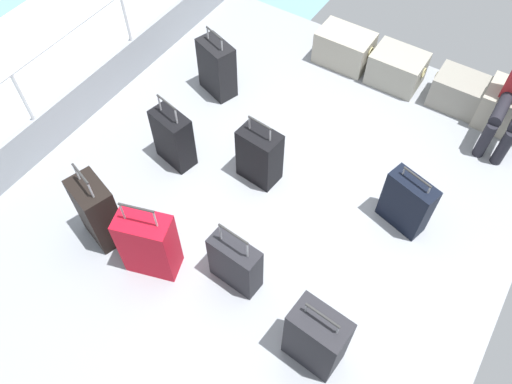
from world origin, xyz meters
TOP-DOWN VIEW (x-y plane):
  - ground_plane at (0.00, 0.00)m, footprint 4.40×5.20m
  - gunwale_port at (-2.17, 0.00)m, footprint 0.06×5.20m
  - railing_port at (-2.17, 0.00)m, footprint 0.04×4.20m
  - sea_wake at (-3.60, 0.00)m, footprint 12.00×12.00m
  - cargo_crate_0 at (-0.30, 2.12)m, footprint 0.64×0.40m
  - cargo_crate_1 at (0.34, 2.13)m, footprint 0.60×0.42m
  - cargo_crate_2 at (1.07, 2.16)m, footprint 0.62×0.39m
  - cargo_crate_3 at (1.58, 2.16)m, footprint 0.62×0.47m
  - suitcase_0 at (-1.23, 0.95)m, footprint 0.46×0.35m
  - suitcase_1 at (-0.21, 0.19)m, footprint 0.40×0.28m
  - suitcase_2 at (1.07, -1.06)m, footprint 0.44×0.29m
  - suitcase_3 at (-0.44, -1.11)m, footprint 0.49×0.36m
  - suitcase_4 at (0.22, -0.85)m, footprint 0.44×0.22m
  - suitcase_5 at (-1.01, -1.11)m, footprint 0.43×0.35m
  - suitcase_6 at (-1.01, -0.08)m, footprint 0.42×0.29m
  - suitcase_7 at (1.15, 0.44)m, footprint 0.46×0.29m

SIDE VIEW (x-z plane):
  - sea_wake at x=-3.60m, z-range -0.35..-0.33m
  - ground_plane at x=0.00m, z-range -0.06..0.00m
  - cargo_crate_2 at x=1.07m, z-range 0.00..0.36m
  - cargo_crate_1 at x=0.34m, z-range 0.00..0.38m
  - cargo_crate_0 at x=-0.30m, z-range 0.00..0.39m
  - cargo_crate_3 at x=1.58m, z-range 0.00..0.42m
  - gunwale_port at x=-2.17m, z-range 0.00..0.45m
  - suitcase_4 at x=0.22m, z-range -0.10..0.64m
  - suitcase_7 at x=1.15m, z-range -0.04..0.62m
  - suitcase_1 at x=-0.21m, z-range -0.08..0.67m
  - suitcase_6 at x=-1.01m, z-range -0.09..0.69m
  - suitcase_0 at x=-1.23m, z-range -0.07..0.69m
  - suitcase_2 at x=1.07m, z-range -0.05..0.72m
  - suitcase_3 at x=-0.44m, z-range -0.10..0.78m
  - suitcase_5 at x=-1.01m, z-range -0.09..0.79m
  - railing_port at x=-2.17m, z-range 0.27..1.29m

